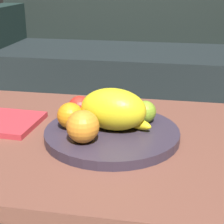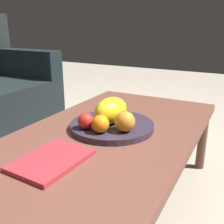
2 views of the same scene
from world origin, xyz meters
The scene contains 9 objects.
coffee_table centered at (0.00, 0.00, 0.35)m, with size 1.27×0.69×0.39m.
couch centered at (-0.06, 1.24, 0.30)m, with size 1.70×0.70×0.90m.
fruit_bowl centered at (0.05, 0.00, 0.40)m, with size 0.36×0.36×0.03m, color #332A39.
melon_large_front centered at (0.05, 0.01, 0.47)m, with size 0.18×0.11×0.11m, color yellow.
orange_front centered at (-0.06, -0.01, 0.45)m, with size 0.07×0.07×0.07m, color orange.
orange_left centered at (-0.01, -0.09, 0.45)m, with size 0.08×0.08×0.08m, color orange.
apple_front centered at (0.13, 0.07, 0.44)m, with size 0.06×0.06×0.06m, color olive.
apple_left centered at (-0.06, 0.06, 0.44)m, with size 0.07×0.07×0.07m, color red.
banana_bunch centered at (0.07, 0.03, 0.44)m, with size 0.17×0.14×0.06m.
Camera 1 is at (0.21, -0.89, 0.81)m, focal length 59.20 mm.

